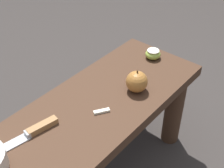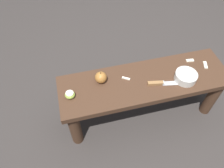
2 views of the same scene
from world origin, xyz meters
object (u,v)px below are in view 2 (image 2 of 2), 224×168
at_px(bowl, 186,77).
at_px(apple_cut, 70,95).
at_px(knife, 161,83).
at_px(wooden_bench, 144,88).
at_px(apple_whole, 101,77).

bearing_deg(bowl, apple_cut, -3.49).
distance_m(knife, apple_cut, 0.58).
height_order(wooden_bench, bowl, bowl).
relative_size(knife, bowl, 1.78).
height_order(apple_whole, apple_cut, apple_whole).
bearing_deg(apple_whole, knife, 162.58).
relative_size(knife, apple_whole, 2.92).
relative_size(wooden_bench, bowl, 8.03).
bearing_deg(knife, wooden_bench, 157.64).
bearing_deg(bowl, apple_whole, -12.38).
relative_size(knife, apple_cut, 4.05).
distance_m(knife, apple_whole, 0.38).
bearing_deg(apple_whole, bowl, 167.62).
bearing_deg(apple_cut, wooden_bench, -178.67).
distance_m(wooden_bench, apple_cut, 0.50).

